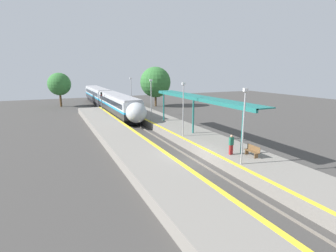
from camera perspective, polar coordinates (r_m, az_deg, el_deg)
name	(u,v)px	position (r m, az deg, el deg)	size (l,w,h in m)	color
ground_plane	(190,163)	(22.82, 4.76, -8.11)	(120.00, 120.00, 0.00)	#423F3D
rail_left	(182,164)	(22.47, 3.14, -8.21)	(0.08, 90.00, 0.15)	slate
rail_right	(197,161)	(23.14, 6.33, -7.66)	(0.08, 90.00, 0.15)	slate
train	(107,99)	(53.50, -13.08, 5.72)	(2.93, 40.42, 3.80)	black
platform_right	(228,152)	(24.77, 12.84, -5.62)	(4.67, 64.00, 0.92)	gray
platform_left	(149,165)	(21.20, -4.09, -8.40)	(4.15, 64.00, 0.92)	gray
platform_bench	(252,151)	(22.69, 17.89, -5.13)	(0.44, 1.47, 0.89)	brown
person_waiting	(231,144)	(22.53, 13.60, -3.89)	(0.36, 0.22, 1.70)	maroon
railway_signal	(102,101)	(48.59, -14.23, 5.37)	(0.28, 0.28, 3.98)	#59595E
lamppost_near	(244,122)	(19.88, 16.15, 0.84)	(0.36, 0.20, 5.70)	#9E9EA3
lamppost_mid	(183,106)	(27.61, 3.35, 4.36)	(0.36, 0.20, 5.70)	#9E9EA3
lamppost_far	(151,98)	(36.16, -3.69, 6.21)	(0.36, 0.20, 5.70)	#9E9EA3
lamppost_farthest	(131,92)	(45.06, -8.02, 7.29)	(0.36, 0.20, 5.70)	#9E9EA3
station_canopy	(198,99)	(29.24, 6.58, 5.87)	(2.02, 19.39, 4.07)	#1E6B66
background_tree_left	(59,84)	(61.27, -22.58, 8.41)	(4.80, 4.80, 7.28)	brown
background_tree_right	(155,82)	(57.34, -2.75, 9.51)	(6.56, 6.56, 8.54)	brown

